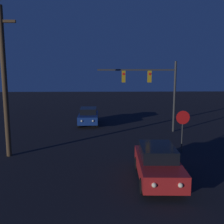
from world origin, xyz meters
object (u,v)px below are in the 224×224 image
car_near (158,163)px  stop_sign (183,123)px  utility_pole (5,81)px  car_far (88,116)px  traffic_signal_mast (153,84)px

car_near → stop_sign: stop_sign is taller
utility_pole → stop_sign: bearing=2.2°
car_near → utility_pole: bearing=-21.5°
utility_pole → car_far: bearing=65.5°
car_near → traffic_signal_mast: 9.75m
car_far → traffic_signal_mast: bearing=149.2°
car_near → traffic_signal_mast: bearing=-96.9°
car_near → car_far: (-3.78, 12.16, 0.00)m
car_far → utility_pole: (-3.96, -8.70, 3.46)m
car_far → utility_pole: utility_pole is taller
utility_pole → traffic_signal_mast: bearing=31.5°
car_far → traffic_signal_mast: size_ratio=0.67×
traffic_signal_mast → stop_sign: 5.72m
stop_sign → utility_pole: utility_pole is taller
traffic_signal_mast → utility_pole: bearing=-148.5°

